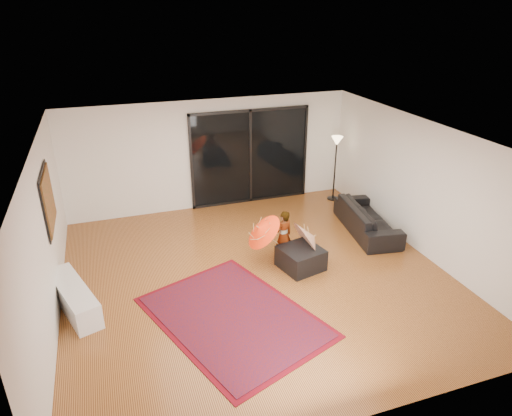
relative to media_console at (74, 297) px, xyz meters
name	(u,v)px	position (x,y,z in m)	size (l,w,h in m)	color
floor	(257,276)	(3.25, -0.04, -0.23)	(7.00, 7.00, 0.00)	#AA672E
ceiling	(257,138)	(3.25, -0.04, 2.47)	(7.00, 7.00, 0.00)	white
wall_back	(211,155)	(3.25, 3.46, 1.12)	(7.00, 7.00, 0.00)	silver
wall_front	(359,336)	(3.25, -3.54, 1.12)	(7.00, 7.00, 0.00)	silver
wall_left	(45,242)	(-0.25, -0.04, 1.12)	(7.00, 7.00, 0.00)	silver
wall_right	(422,188)	(6.75, -0.04, 1.12)	(7.00, 7.00, 0.00)	silver
sliding_door	(250,157)	(4.25, 3.43, 0.97)	(3.06, 0.07, 2.40)	black
painting	(48,200)	(-0.21, 0.96, 1.42)	(0.04, 1.28, 1.08)	black
media_console	(74,297)	(0.00, 0.00, 0.00)	(0.41, 1.62, 0.45)	white
speaker	(74,305)	(0.00, -0.12, -0.08)	(0.26, 0.26, 0.30)	#424244
persian_rug	(233,317)	(2.47, -1.09, -0.22)	(3.05, 3.56, 0.02)	#5A0711
sofa	(367,218)	(6.20, 0.93, 0.09)	(2.13, 0.83, 0.62)	black
ottoman	(301,258)	(4.15, -0.03, -0.01)	(0.74, 0.74, 0.42)	black
floor_lamp	(336,150)	(6.35, 2.84, 1.11)	(0.29, 0.29, 1.69)	black
child	(284,235)	(3.95, 0.40, 0.30)	(0.38, 0.25, 1.06)	#999999
parasol_orange	(258,231)	(3.40, 0.35, 0.51)	(0.69, 0.79, 0.86)	#F8340D
parasol_white	(314,235)	(4.55, 0.25, 0.28)	(0.58, 0.89, 0.95)	silver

